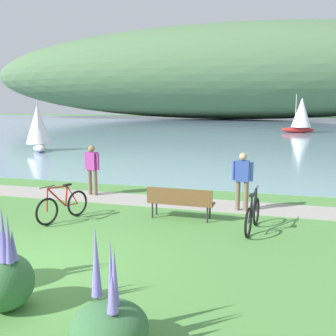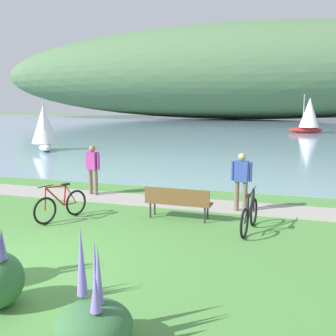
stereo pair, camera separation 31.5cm
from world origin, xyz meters
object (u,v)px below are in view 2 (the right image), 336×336
(person_on_the_grass, at_px, (241,178))
(park_bench_near_camera, at_px, (178,201))
(sailboat_nearest_to_shore, at_px, (309,115))
(person_at_shoreline, at_px, (93,167))
(sailboat_toward_hillside, at_px, (44,127))
(bicycle_beside_path, at_px, (61,205))
(bicycle_leaning_near_bench, at_px, (249,216))

(person_on_the_grass, bearing_deg, park_bench_near_camera, -138.18)
(park_bench_near_camera, xyz_separation_m, sailboat_nearest_to_shore, (4.31, 34.64, 1.43))
(person_at_shoreline, xyz_separation_m, sailboat_toward_hillside, (-9.23, 10.55, 0.59))
(person_at_shoreline, bearing_deg, sailboat_toward_hillside, 131.20)
(park_bench_near_camera, height_order, person_on_the_grass, person_on_the_grass)
(park_bench_near_camera, height_order, bicycle_beside_path, bicycle_beside_path)
(bicycle_leaning_near_bench, distance_m, sailboat_toward_hillside, 19.73)
(park_bench_near_camera, xyz_separation_m, bicycle_leaning_near_bench, (1.95, -0.47, -0.12))
(bicycle_beside_path, distance_m, sailboat_nearest_to_shore, 36.38)
(person_at_shoreline, distance_m, sailboat_toward_hillside, 14.03)
(sailboat_nearest_to_shore, bearing_deg, bicycle_beside_path, -101.60)
(bicycle_leaning_near_bench, height_order, person_at_shoreline, person_at_shoreline)
(bicycle_leaning_near_bench, relative_size, person_at_shoreline, 1.03)
(bicycle_beside_path, xyz_separation_m, sailboat_toward_hillside, (-9.84, 13.50, 1.17))
(park_bench_near_camera, bearing_deg, sailboat_nearest_to_shore, 82.91)
(park_bench_near_camera, xyz_separation_m, person_on_the_grass, (1.51, 1.35, 0.46))
(park_bench_near_camera, xyz_separation_m, bicycle_beside_path, (-3.00, -0.97, -0.12))
(bicycle_leaning_near_bench, bearing_deg, sailboat_toward_hillside, 138.68)
(person_at_shoreline, height_order, sailboat_nearest_to_shore, sailboat_nearest_to_shore)
(sailboat_nearest_to_shore, relative_size, sailboat_toward_hillside, 1.25)
(person_at_shoreline, distance_m, person_on_the_grass, 5.16)
(person_on_the_grass, bearing_deg, bicycle_leaning_near_bench, -76.29)
(person_on_the_grass, distance_m, sailboat_toward_hillside, 18.20)
(person_on_the_grass, height_order, sailboat_nearest_to_shore, sailboat_nearest_to_shore)
(sailboat_toward_hillside, bearing_deg, person_at_shoreline, -48.80)
(sailboat_toward_hillside, bearing_deg, bicycle_beside_path, -53.90)
(bicycle_beside_path, relative_size, sailboat_toward_hillside, 0.52)
(person_on_the_grass, relative_size, sailboat_nearest_to_shore, 0.42)
(person_on_the_grass, xyz_separation_m, sailboat_toward_hillside, (-14.35, 11.18, 0.59))
(park_bench_near_camera, relative_size, bicycle_leaning_near_bench, 1.02)
(bicycle_leaning_near_bench, distance_m, sailboat_nearest_to_shore, 35.22)
(bicycle_leaning_near_bench, bearing_deg, bicycle_beside_path, -174.28)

